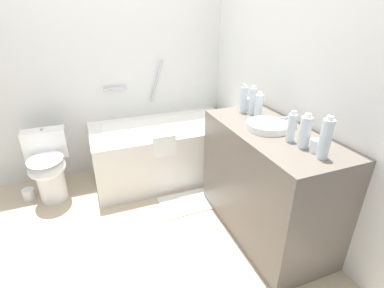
{
  "coord_description": "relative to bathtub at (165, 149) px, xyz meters",
  "views": [
    {
      "loc": [
        -0.15,
        -1.88,
        1.67
      ],
      "look_at": [
        0.65,
        0.2,
        0.61
      ],
      "focal_mm": 26.43,
      "sensor_mm": 36.0,
      "label": 1
    }
  ],
  "objects": [
    {
      "name": "water_bottle_3",
      "position": [
        0.57,
        -0.83,
        0.67
      ],
      "size": [
        0.06,
        0.06,
        0.21
      ],
      "color": "silver",
      "rests_on": "vanity_counter"
    },
    {
      "name": "sink_basin",
      "position": [
        0.49,
        -1.08,
        0.6
      ],
      "size": [
        0.3,
        0.3,
        0.05
      ],
      "primitive_type": "cylinder",
      "color": "white",
      "rests_on": "vanity_counter"
    },
    {
      "name": "ground_plane",
      "position": [
        -0.55,
        -0.78,
        -0.31
      ],
      "size": [
        3.7,
        3.7,
        0.0
      ],
      "primitive_type": "plane",
      "color": "#C1AD8E"
    },
    {
      "name": "toilet_paper_roll",
      "position": [
        -1.37,
        0.04,
        -0.26
      ],
      "size": [
        0.11,
        0.11,
        0.1
      ],
      "primitive_type": "cylinder",
      "color": "white",
      "rests_on": "ground_plane"
    },
    {
      "name": "water_bottle_0",
      "position": [
        0.56,
        -0.75,
        0.69
      ],
      "size": [
        0.06,
        0.06,
        0.24
      ],
      "color": "silver",
      "rests_on": "vanity_counter"
    },
    {
      "name": "vanity_counter",
      "position": [
        0.52,
        -1.12,
        0.13
      ],
      "size": [
        0.57,
        1.18,
        0.89
      ],
      "primitive_type": "cube",
      "color": "#6B6056",
      "rests_on": "ground_plane"
    },
    {
      "name": "water_bottle_5",
      "position": [
        0.51,
        -0.69,
        0.69
      ],
      "size": [
        0.06,
        0.06,
        0.24
      ],
      "color": "silver",
      "rests_on": "vanity_counter"
    },
    {
      "name": "drinking_glass_0",
      "position": [
        0.54,
        -1.49,
        0.62
      ],
      "size": [
        0.06,
        0.06,
        0.08
      ],
      "primitive_type": "cylinder",
      "color": "white",
      "rests_on": "vanity_counter"
    },
    {
      "name": "wall_back_tiled",
      "position": [
        -0.55,
        0.43,
        0.9
      ],
      "size": [
        3.1,
        0.1,
        2.42
      ],
      "primitive_type": "cube",
      "color": "silver",
      "rests_on": "ground_plane"
    },
    {
      "name": "water_bottle_2",
      "position": [
        0.53,
        -1.57,
        0.7
      ],
      "size": [
        0.07,
        0.07,
        0.26
      ],
      "color": "silver",
      "rests_on": "vanity_counter"
    },
    {
      "name": "bath_mat",
      "position": [
        0.11,
        -0.59,
        -0.31
      ],
      "size": [
        0.65,
        0.34,
        0.01
      ],
      "primitive_type": "cube",
      "color": "white",
      "rests_on": "ground_plane"
    },
    {
      "name": "wall_right_mirror",
      "position": [
        0.85,
        -0.78,
        0.9
      ],
      "size": [
        0.1,
        2.73,
        2.42
      ],
      "primitive_type": "cube",
      "color": "silver",
      "rests_on": "ground_plane"
    },
    {
      "name": "water_bottle_4",
      "position": [
        0.51,
        -1.31,
        0.67
      ],
      "size": [
        0.06,
        0.06,
        0.21
      ],
      "color": "silver",
      "rests_on": "vanity_counter"
    },
    {
      "name": "bathtub",
      "position": [
        0.0,
        0.0,
        0.0
      ],
      "size": [
        1.48,
        0.77,
        1.19
      ],
      "color": "silver",
      "rests_on": "ground_plane"
    },
    {
      "name": "water_bottle_1",
      "position": [
        0.52,
        -1.41,
        0.68
      ],
      "size": [
        0.07,
        0.07,
        0.22
      ],
      "color": "silver",
      "rests_on": "vanity_counter"
    },
    {
      "name": "toilet",
      "position": [
        -1.14,
        -0.02,
        0.03
      ],
      "size": [
        0.38,
        0.51,
        0.67
      ],
      "rotation": [
        0.0,
        0.0,
        -1.56
      ],
      "color": "white",
      "rests_on": "ground_plane"
    },
    {
      "name": "drinking_glass_1",
      "position": [
        0.56,
        -0.63,
        0.63
      ],
      "size": [
        0.08,
        0.08,
        0.1
      ],
      "primitive_type": "cylinder",
      "color": "white",
      "rests_on": "vanity_counter"
    },
    {
      "name": "sink_faucet",
      "position": [
        0.67,
        -1.08,
        0.61
      ],
      "size": [
        0.13,
        0.15,
        0.08
      ],
      "color": "#A2A2A7",
      "rests_on": "vanity_counter"
    }
  ]
}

